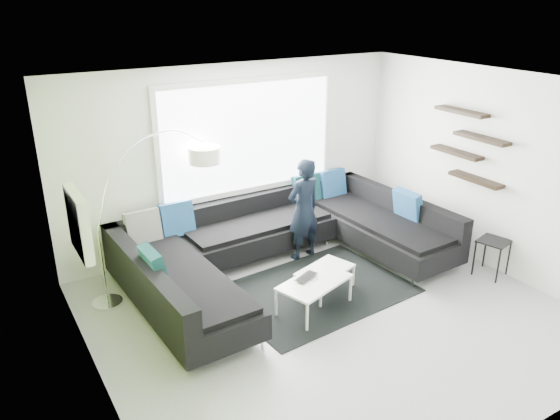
% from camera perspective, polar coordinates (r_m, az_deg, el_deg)
% --- Properties ---
extents(ground, '(5.50, 5.50, 0.00)m').
position_cam_1_polar(ground, '(6.94, 5.26, -10.76)').
color(ground, gray).
rests_on(ground, ground).
extents(room_shell, '(5.54, 5.04, 2.82)m').
position_cam_1_polar(room_shell, '(6.34, 5.00, 4.14)').
color(room_shell, silver).
rests_on(room_shell, ground).
extents(sectional_sofa, '(4.47, 2.89, 0.94)m').
position_cam_1_polar(sectional_sofa, '(7.61, 0.93, -3.98)').
color(sectional_sofa, black).
rests_on(sectional_sofa, ground).
extents(rug, '(2.52, 1.92, 0.01)m').
position_cam_1_polar(rug, '(7.41, 3.78, -8.35)').
color(rug, black).
rests_on(rug, ground).
extents(coffee_table, '(1.36, 1.03, 0.39)m').
position_cam_1_polar(coffee_table, '(7.12, 4.19, -7.97)').
color(coffee_table, silver).
rests_on(coffee_table, ground).
extents(arc_lamp, '(2.09, 1.21, 2.08)m').
position_cam_1_polar(arc_lamp, '(6.98, -18.52, -1.99)').
color(arc_lamp, silver).
rests_on(arc_lamp, ground).
extents(side_table, '(0.47, 0.47, 0.53)m').
position_cam_1_polar(side_table, '(8.22, 21.22, -4.66)').
color(side_table, black).
rests_on(side_table, ground).
extents(person, '(0.65, 0.50, 1.54)m').
position_cam_1_polar(person, '(7.98, 2.49, 0.05)').
color(person, black).
rests_on(person, ground).
extents(laptop, '(0.50, 0.47, 0.03)m').
position_cam_1_polar(laptop, '(6.86, 3.09, -7.15)').
color(laptop, black).
rests_on(laptop, coffee_table).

